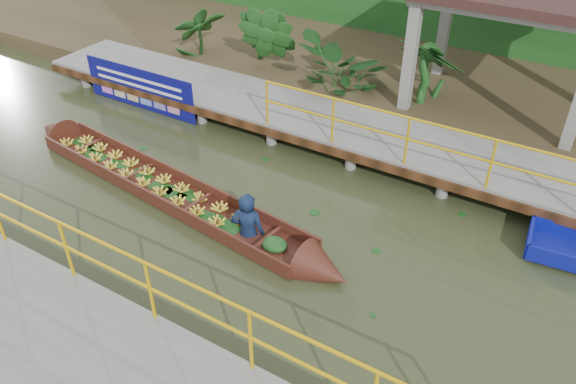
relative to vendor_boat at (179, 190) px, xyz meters
The scene contains 7 objects.
ground 1.34m from the vendor_boat, ahead, with size 80.00×80.00×0.00m, color #293018.
land_strip 7.74m from the vendor_boat, 80.30° to the left, with size 30.00×8.00×0.45m, color #312918.
far_dock 3.81m from the vendor_boat, 69.61° to the left, with size 16.00×2.06×1.66m.
pavilion 8.15m from the vendor_boat, 56.22° to the left, with size 4.40×3.00×3.00m.
vendor_boat is the anchor object (origin of this frame).
blue_banner 4.33m from the vendor_boat, 142.81° to the left, with size 3.43×0.04×1.07m.
tropical_plants 6.05m from the vendor_boat, 65.22° to the left, with size 14.14×1.14×1.42m.
Camera 1 is at (5.09, -6.63, 6.46)m, focal length 35.00 mm.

